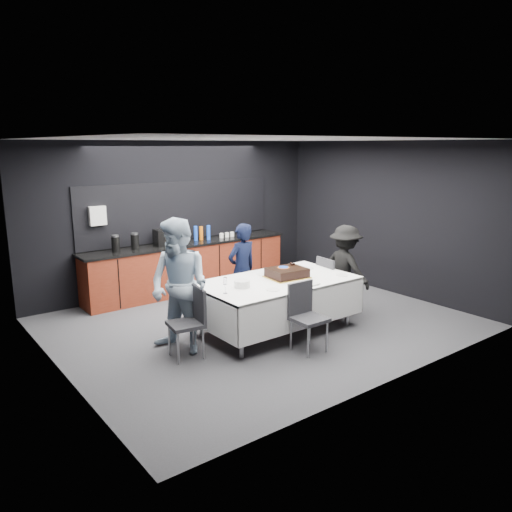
{
  "coord_description": "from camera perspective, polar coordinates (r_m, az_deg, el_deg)",
  "views": [
    {
      "loc": [
        -4.53,
        -5.85,
        2.72
      ],
      "look_at": [
        0.0,
        0.1,
        1.05
      ],
      "focal_mm": 35.0,
      "sensor_mm": 36.0,
      "label": 1
    }
  ],
  "objects": [
    {
      "name": "person_center",
      "position": [
        8.06,
        -1.61,
        -1.55
      ],
      "size": [
        0.58,
        0.41,
        1.51
      ],
      "primitive_type": "imported",
      "rotation": [
        0.0,
        0.0,
        3.23
      ],
      "color": "black",
      "rests_on": "ground"
    },
    {
      "name": "ground",
      "position": [
        7.88,
        0.44,
        -7.6
      ],
      "size": [
        6.0,
        6.0,
        0.0
      ],
      "primitive_type": "plane",
      "color": "#3E3E43",
      "rests_on": "ground"
    },
    {
      "name": "chair_left",
      "position": [
        6.57,
        -7.42,
        -6.95
      ],
      "size": [
        0.48,
        0.48,
        0.92
      ],
      "color": "#2C2C31",
      "rests_on": "ground"
    },
    {
      "name": "kitchenette",
      "position": [
        9.5,
        -7.84,
        -0.79
      ],
      "size": [
        4.1,
        0.64,
        2.05
      ],
      "color": "maroon",
      "rests_on": "ground"
    },
    {
      "name": "chair_near",
      "position": [
        6.76,
        5.65,
        -6.33
      ],
      "size": [
        0.42,
        0.42,
        0.92
      ],
      "color": "#2C2C31",
      "rests_on": "ground"
    },
    {
      "name": "plate_stack",
      "position": [
        6.96,
        -1.6,
        -3.18
      ],
      "size": [
        0.23,
        0.23,
        0.1
      ],
      "primitive_type": "cylinder",
      "color": "white",
      "rests_on": "party_table"
    },
    {
      "name": "cake_assembly",
      "position": [
        7.46,
        3.56,
        -1.93
      ],
      "size": [
        0.62,
        0.52,
        0.18
      ],
      "color": "gold",
      "rests_on": "party_table"
    },
    {
      "name": "champagne_flute",
      "position": [
        6.65,
        -3.56,
        -2.98
      ],
      "size": [
        0.06,
        0.06,
        0.22
      ],
      "color": "white",
      "rests_on": "party_table"
    },
    {
      "name": "person_left",
      "position": [
        6.63,
        -8.74,
        -3.46
      ],
      "size": [
        0.96,
        1.07,
        1.81
      ],
      "primitive_type": "imported",
      "rotation": [
        0.0,
        0.0,
        -1.19
      ],
      "color": "#A0B6CA",
      "rests_on": "ground"
    },
    {
      "name": "fork_pile",
      "position": [
        7.12,
        6.68,
        -3.22
      ],
      "size": [
        0.16,
        0.11,
        0.02
      ],
      "primitive_type": "cube",
      "rotation": [
        0.0,
        0.0,
        0.07
      ],
      "color": "white",
      "rests_on": "party_table"
    },
    {
      "name": "loose_plate_far",
      "position": [
        7.64,
        0.73,
        -2.1
      ],
      "size": [
        0.19,
        0.19,
        0.01
      ],
      "primitive_type": "cylinder",
      "color": "white",
      "rests_on": "party_table"
    },
    {
      "name": "loose_plate_near",
      "position": [
        6.84,
        1.98,
        -3.86
      ],
      "size": [
        0.19,
        0.19,
        0.01
      ],
      "primitive_type": "cylinder",
      "color": "white",
      "rests_on": "party_table"
    },
    {
      "name": "chair_right",
      "position": [
        8.3,
        8.45,
        -2.82
      ],
      "size": [
        0.46,
        0.46,
        0.92
      ],
      "color": "#2C2C31",
      "rests_on": "ground"
    },
    {
      "name": "person_right",
      "position": [
        8.37,
        10.15,
        -1.42
      ],
      "size": [
        0.57,
        0.95,
        1.44
      ],
      "primitive_type": "imported",
      "rotation": [
        0.0,
        0.0,
        1.61
      ],
      "color": "black",
      "rests_on": "ground"
    },
    {
      "name": "party_table",
      "position": [
        7.39,
        2.36,
        -3.77
      ],
      "size": [
        2.32,
        1.32,
        0.78
      ],
      "color": "#99999E",
      "rests_on": "ground"
    },
    {
      "name": "loose_plate_right_b",
      "position": [
        7.7,
        9.78,
        -2.15
      ],
      "size": [
        0.19,
        0.19,
        0.01
      ],
      "primitive_type": "cylinder",
      "color": "white",
      "rests_on": "party_table"
    },
    {
      "name": "loose_plate_right_a",
      "position": [
        8.07,
        5.96,
        -1.36
      ],
      "size": [
        0.19,
        0.19,
        0.01
      ],
      "primitive_type": "cylinder",
      "color": "white",
      "rests_on": "party_table"
    },
    {
      "name": "room_shell",
      "position": [
        7.45,
        0.47,
        5.95
      ],
      "size": [
        6.04,
        5.04,
        2.82
      ],
      "color": "white",
      "rests_on": "ground"
    }
  ]
}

